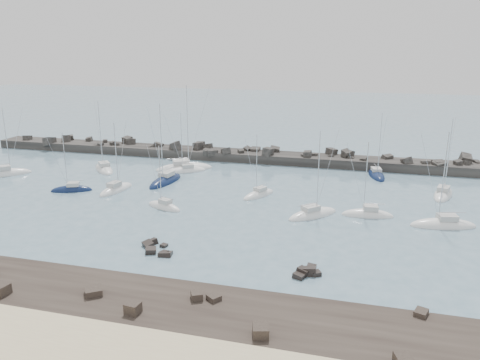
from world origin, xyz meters
name	(u,v)px	position (x,y,z in m)	size (l,w,h in m)	color
ground	(214,226)	(0.00, 0.00, 0.00)	(400.00, 400.00, 0.00)	slate
rock_shelf	(138,310)	(-0.19, -22.00, 0.01)	(140.00, 12.22, 1.89)	black
rock_cluster_near	(157,250)	(-4.09, -9.40, 0.03)	(4.82, 4.22, 1.57)	black
rock_cluster_far	(307,273)	(13.98, -10.86, 0.18)	(3.09, 3.20, 1.41)	black
breakwater	(236,158)	(-7.35, 38.00, 0.33)	(115.00, 7.76, 5.29)	#282624
sailboat_0	(7,174)	(-45.79, 14.50, 0.16)	(8.11, 7.85, 13.81)	white
sailboat_1	(104,169)	(-29.99, 22.54, 0.14)	(8.22, 8.61, 14.36)	white
sailboat_2	(72,190)	(-28.01, 8.83, 0.14)	(7.05, 4.51, 10.85)	#0F1D41
sailboat_3	(116,190)	(-20.80, 10.79, 0.14)	(3.83, 8.11, 12.45)	white
sailboat_4	(184,169)	(-14.92, 26.97, 0.15)	(11.45, 8.63, 17.59)	white
sailboat_5	(164,207)	(-9.47, 4.93, 0.14)	(6.68, 4.17, 10.32)	white
sailboat_6	(259,195)	(3.00, 14.36, 0.13)	(5.23, 7.10, 11.05)	white
sailboat_7	(313,215)	(12.55, 7.21, 0.14)	(7.75, 7.79, 13.30)	white
sailboat_8	(376,175)	(21.67, 31.81, 0.13)	(4.11, 8.50, 12.84)	#0F1D41
sailboat_9	(367,215)	(20.16, 9.20, 0.15)	(7.52, 3.00, 11.78)	white
sailboat_10	(443,195)	(32.01, 22.17, 0.14)	(4.90, 8.95, 13.58)	white
sailboat_11	(443,225)	(30.05, 7.68, 0.14)	(9.21, 4.51, 14.00)	white
sailboat_13	(166,181)	(-14.85, 17.72, 0.15)	(4.16, 9.96, 15.29)	#0F1D41
sailboat_14	(186,171)	(-14.00, 25.49, 0.13)	(7.90, 6.33, 12.41)	white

